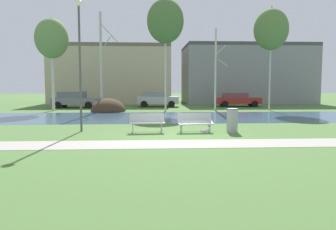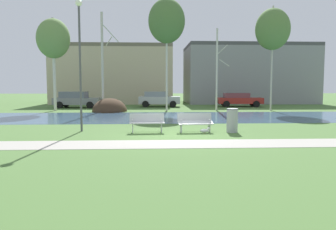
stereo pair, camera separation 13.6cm
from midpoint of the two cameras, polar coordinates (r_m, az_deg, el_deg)
ground_plane at (r=24.52m, az=-1.01°, el=0.04°), size 120.00×120.00×0.00m
paved_path_strip at (r=12.47m, az=1.19°, el=-4.93°), size 60.00×1.80×0.01m
river_band at (r=22.76m, az=-0.83°, el=-0.35°), size 80.00×7.89×0.01m
soil_mound at (r=28.08m, az=-10.21°, el=0.61°), size 2.83×3.44×2.17m
bench_left at (r=15.45m, az=-3.81°, el=-1.23°), size 1.62×0.63×0.87m
bench_right at (r=15.59m, az=4.36°, el=-1.18°), size 1.62×0.63×0.87m
trash_bin at (r=15.74m, az=10.59°, el=-0.84°), size 0.54×0.54×1.10m
seagull at (r=15.25m, az=6.06°, el=-2.62°), size 0.48×0.18×0.27m
streetlamp at (r=16.31m, az=-15.01°, el=11.29°), size 0.32×0.32×6.07m
birch_far_left at (r=30.14m, az=-19.26°, el=12.09°), size 2.73×2.73×7.71m
birch_left at (r=28.38m, az=-11.37°, el=9.00°), size 1.49×2.22×8.08m
birch_center_left at (r=28.44m, az=-0.59°, el=15.62°), size 3.00×3.00×9.44m
birch_center at (r=29.17m, az=7.97°, el=7.73°), size 1.16×1.95×6.94m
birch_center_right at (r=30.26m, az=16.96°, el=13.70°), size 2.87×2.87×8.74m
parked_van_nearest_grey at (r=33.10m, az=-15.64°, el=2.57°), size 4.42×2.33×1.54m
parked_sedan_second_silver at (r=33.30m, az=-1.93°, el=2.77°), size 4.16×2.23×1.52m
parked_hatch_third_red at (r=34.23m, az=11.56°, el=2.62°), size 4.50×2.19×1.37m
building_beige_block at (r=41.99m, az=-9.40°, el=6.72°), size 13.66×9.39×6.75m
building_grey_warehouse at (r=42.60m, az=12.83°, el=6.73°), size 14.86×8.67×6.90m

